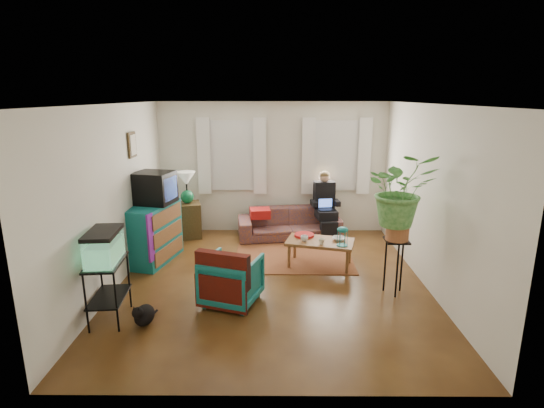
{
  "coord_description": "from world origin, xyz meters",
  "views": [
    {
      "loc": [
        0.04,
        -5.87,
        2.72
      ],
      "look_at": [
        0.0,
        0.4,
        1.1
      ],
      "focal_mm": 28.0,
      "sensor_mm": 36.0,
      "label": 1
    }
  ],
  "objects_px": {
    "side_table": "(188,220)",
    "aquarium_stand": "(109,291)",
    "dresser": "(153,233)",
    "coffee_table": "(320,253)",
    "plant_stand": "(395,267)",
    "sofa": "(289,218)",
    "armchair": "(232,277)"
  },
  "relations": [
    {
      "from": "side_table",
      "to": "aquarium_stand",
      "type": "relative_size",
      "value": 0.89
    },
    {
      "from": "side_table",
      "to": "dresser",
      "type": "height_order",
      "value": "dresser"
    },
    {
      "from": "dresser",
      "to": "aquarium_stand",
      "type": "distance_m",
      "value": 1.94
    },
    {
      "from": "dresser",
      "to": "coffee_table",
      "type": "height_order",
      "value": "dresser"
    },
    {
      "from": "dresser",
      "to": "plant_stand",
      "type": "distance_m",
      "value": 3.89
    },
    {
      "from": "coffee_table",
      "to": "plant_stand",
      "type": "xyz_separation_m",
      "value": [
        0.94,
        -0.97,
        0.18
      ]
    },
    {
      "from": "sofa",
      "to": "armchair",
      "type": "xyz_separation_m",
      "value": [
        -0.86,
        -2.7,
        -0.03
      ]
    },
    {
      "from": "side_table",
      "to": "armchair",
      "type": "distance_m",
      "value": 2.94
    },
    {
      "from": "armchair",
      "to": "sofa",
      "type": "bearing_deg",
      "value": -88.75
    },
    {
      "from": "sofa",
      "to": "armchair",
      "type": "distance_m",
      "value": 2.83
    },
    {
      "from": "armchair",
      "to": "plant_stand",
      "type": "relative_size",
      "value": 0.9
    },
    {
      "from": "dresser",
      "to": "aquarium_stand",
      "type": "xyz_separation_m",
      "value": [
        -0.01,
        -1.94,
        -0.11
      ]
    },
    {
      "from": "side_table",
      "to": "dresser",
      "type": "bearing_deg",
      "value": -105.28
    },
    {
      "from": "aquarium_stand",
      "to": "armchair",
      "type": "xyz_separation_m",
      "value": [
        1.47,
        0.47,
        -0.03
      ]
    },
    {
      "from": "sofa",
      "to": "aquarium_stand",
      "type": "relative_size",
      "value": 2.56
    },
    {
      "from": "sofa",
      "to": "dresser",
      "type": "bearing_deg",
      "value": -159.41
    },
    {
      "from": "armchair",
      "to": "aquarium_stand",
      "type": "bearing_deg",
      "value": 36.47
    },
    {
      "from": "sofa",
      "to": "coffee_table",
      "type": "xyz_separation_m",
      "value": [
        0.45,
        -1.44,
        -0.16
      ]
    },
    {
      "from": "armchair",
      "to": "plant_stand",
      "type": "xyz_separation_m",
      "value": [
        2.25,
        0.29,
        0.04
      ]
    },
    {
      "from": "side_table",
      "to": "armchair",
      "type": "bearing_deg",
      "value": -67.68
    },
    {
      "from": "coffee_table",
      "to": "sofa",
      "type": "bearing_deg",
      "value": 122.1
    },
    {
      "from": "coffee_table",
      "to": "plant_stand",
      "type": "height_order",
      "value": "plant_stand"
    },
    {
      "from": "sofa",
      "to": "aquarium_stand",
      "type": "xyz_separation_m",
      "value": [
        -2.32,
        -3.17,
        -0.0
      ]
    },
    {
      "from": "aquarium_stand",
      "to": "armchair",
      "type": "bearing_deg",
      "value": 12.63
    },
    {
      "from": "armchair",
      "to": "coffee_table",
      "type": "bearing_deg",
      "value": -117.39
    },
    {
      "from": "side_table",
      "to": "plant_stand",
      "type": "bearing_deg",
      "value": -35.85
    },
    {
      "from": "aquarium_stand",
      "to": "coffee_table",
      "type": "bearing_deg",
      "value": 26.79
    },
    {
      "from": "dresser",
      "to": "coffee_table",
      "type": "distance_m",
      "value": 2.79
    },
    {
      "from": "dresser",
      "to": "armchair",
      "type": "xyz_separation_m",
      "value": [
        1.46,
        -1.48,
        -0.13
      ]
    },
    {
      "from": "aquarium_stand",
      "to": "coffee_table",
      "type": "relative_size",
      "value": 0.72
    },
    {
      "from": "sofa",
      "to": "dresser",
      "type": "relative_size",
      "value": 1.81
    },
    {
      "from": "dresser",
      "to": "plant_stand",
      "type": "relative_size",
      "value": 1.37
    }
  ]
}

